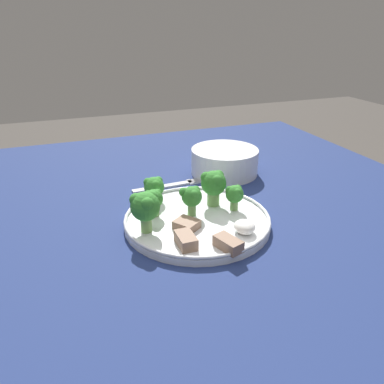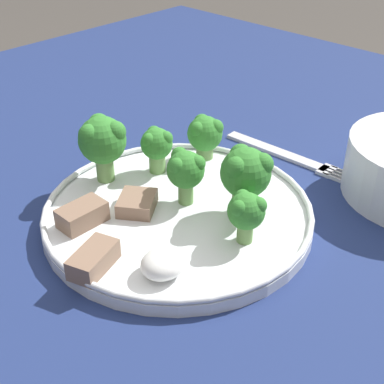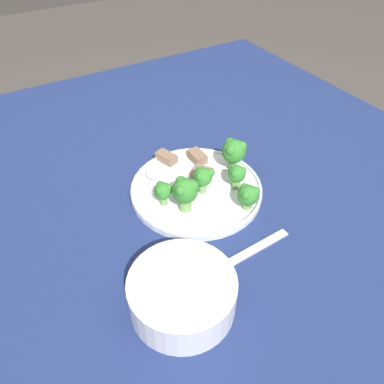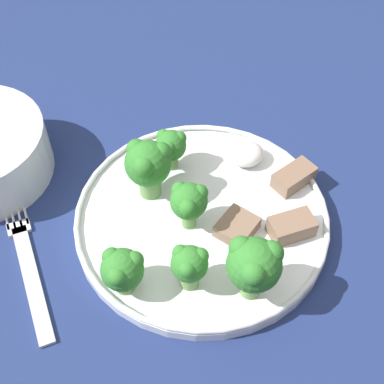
{
  "view_description": "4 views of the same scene",
  "coord_description": "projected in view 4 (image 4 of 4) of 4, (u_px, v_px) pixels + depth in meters",
  "views": [
    {
      "loc": [
        0.54,
        -0.2,
        1.04
      ],
      "look_at": [
        -0.04,
        0.02,
        0.76
      ],
      "focal_mm": 35.0,
      "sensor_mm": 36.0,
      "label": 1
    },
    {
      "loc": [
        0.28,
        0.33,
        1.02
      ],
      "look_at": [
        -0.04,
        0.02,
        0.73
      ],
      "focal_mm": 50.0,
      "sensor_mm": 36.0,
      "label": 2
    },
    {
      "loc": [
        -0.5,
        0.32,
        1.21
      ],
      "look_at": [
        -0.04,
        0.04,
        0.73
      ],
      "focal_mm": 35.0,
      "sensor_mm": 36.0,
      "label": 3
    },
    {
      "loc": [
        -0.14,
        -0.29,
        1.16
      ],
      "look_at": [
        -0.02,
        0.04,
        0.74
      ],
      "focal_mm": 50.0,
      "sensor_mm": 36.0,
      "label": 4
    }
  ],
  "objects": [
    {
      "name": "table",
      "position": [
        222.0,
        270.0,
        0.62
      ],
      "size": [
        1.26,
        1.17,
        0.7
      ],
      "color": "navy",
      "rests_on": "ground_plane"
    },
    {
      "name": "dinner_plate",
      "position": [
        202.0,
        218.0,
        0.56
      ],
      "size": [
        0.26,
        0.26,
        0.02
      ],
      "color": "white",
      "rests_on": "table"
    },
    {
      "name": "fork",
      "position": [
        27.0,
        261.0,
        0.54
      ],
      "size": [
        0.03,
        0.19,
        0.0
      ],
      "color": "silver",
      "rests_on": "table"
    },
    {
      "name": "broccoli_floret_near_rim_left",
      "position": [
        148.0,
        164.0,
        0.54
      ],
      "size": [
        0.05,
        0.05,
        0.07
      ],
      "color": "#709E56",
      "rests_on": "dinner_plate"
    },
    {
      "name": "broccoli_floret_center_left",
      "position": [
        171.0,
        146.0,
        0.58
      ],
      "size": [
        0.03,
        0.03,
        0.05
      ],
      "color": "#709E56",
      "rests_on": "dinner_plate"
    },
    {
      "name": "broccoli_floret_back_left",
      "position": [
        189.0,
        201.0,
        0.52
      ],
      "size": [
        0.04,
        0.04,
        0.06
      ],
      "color": "#709E56",
      "rests_on": "dinner_plate"
    },
    {
      "name": "broccoli_floret_front_left",
      "position": [
        122.0,
        270.0,
        0.48
      ],
      "size": [
        0.04,
        0.04,
        0.05
      ],
      "color": "#709E56",
      "rests_on": "dinner_plate"
    },
    {
      "name": "broccoli_floret_center_back",
      "position": [
        189.0,
        265.0,
        0.48
      ],
      "size": [
        0.04,
        0.03,
        0.05
      ],
      "color": "#709E56",
      "rests_on": "dinner_plate"
    },
    {
      "name": "broccoli_floret_mid_cluster",
      "position": [
        254.0,
        265.0,
        0.47
      ],
      "size": [
        0.05,
        0.05,
        0.07
      ],
      "color": "#709E56",
      "rests_on": "dinner_plate"
    },
    {
      "name": "meat_slice_front_slice",
      "position": [
        237.0,
        227.0,
        0.54
      ],
      "size": [
        0.05,
        0.05,
        0.01
      ],
      "color": "#846651",
      "rests_on": "dinner_plate"
    },
    {
      "name": "meat_slice_middle_slice",
      "position": [
        294.0,
        177.0,
        0.58
      ],
      "size": [
        0.05,
        0.04,
        0.02
      ],
      "color": "#846651",
      "rests_on": "dinner_plate"
    },
    {
      "name": "meat_slice_rear_slice",
      "position": [
        291.0,
        227.0,
        0.54
      ],
      "size": [
        0.04,
        0.03,
        0.02
      ],
      "color": "#846651",
      "rests_on": "dinner_plate"
    },
    {
      "name": "sauce_dollop",
      "position": [
        246.0,
        154.0,
        0.6
      ],
      "size": [
        0.04,
        0.04,
        0.02
      ],
      "color": "white",
      "rests_on": "dinner_plate"
    }
  ]
}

